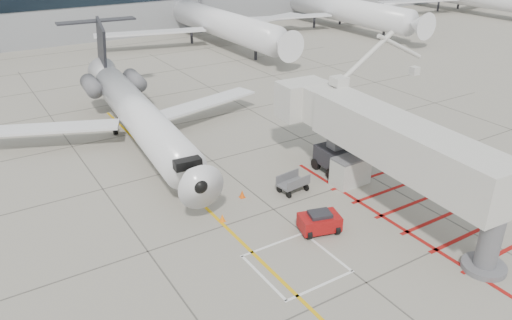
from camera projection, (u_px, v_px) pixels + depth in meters
ground_plane at (315, 242)px, 27.06m from camera, size 260.00×260.00×0.00m
regional_jet at (145, 105)px, 35.58m from camera, size 25.72×31.27×7.71m
jet_bridge at (402, 153)px, 28.43m from camera, size 10.07×19.32×7.52m
pushback_tug at (319, 221)px, 27.72m from camera, size 2.51×1.94×1.29m
baggage_cart at (293, 183)px, 31.85m from camera, size 2.03×1.41×1.21m
ground_power_unit at (350, 171)px, 32.65m from camera, size 2.46×1.47×1.92m
cone_nose at (222, 218)px, 28.84m from camera, size 0.33×0.33×0.46m
cone_side at (242, 194)px, 31.33m from camera, size 0.36×0.36×0.50m
bg_aircraft_c at (214, 4)px, 68.55m from camera, size 32.73×36.37×10.91m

